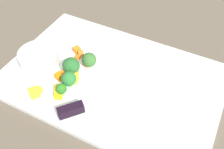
% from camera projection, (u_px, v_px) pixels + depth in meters
% --- Properties ---
extents(ground_plane, '(4.00, 4.00, 0.00)m').
position_uv_depth(ground_plane, '(112.00, 81.00, 0.65)').
color(ground_plane, brown).
extents(cutting_board, '(0.52, 0.35, 0.01)m').
position_uv_depth(cutting_board, '(112.00, 79.00, 0.65)').
color(cutting_board, white).
rests_on(cutting_board, ground_plane).
extents(prep_bowl, '(0.10, 0.10, 0.04)m').
position_uv_depth(prep_bowl, '(39.00, 58.00, 0.66)').
color(prep_bowl, white).
rests_on(prep_bowl, cutting_board).
extents(chef_knife, '(0.23, 0.26, 0.02)m').
position_uv_depth(chef_knife, '(103.00, 101.00, 0.58)').
color(chef_knife, silver).
rests_on(chef_knife, cutting_board).
extents(carrot_dice_0, '(0.01, 0.01, 0.01)m').
position_uv_depth(carrot_dice_0, '(72.00, 60.00, 0.68)').
color(carrot_dice_0, orange).
rests_on(carrot_dice_0, cutting_board).
extents(carrot_dice_1, '(0.01, 0.02, 0.01)m').
position_uv_depth(carrot_dice_1, '(75.00, 73.00, 0.65)').
color(carrot_dice_1, orange).
rests_on(carrot_dice_1, cutting_board).
extents(carrot_dice_2, '(0.02, 0.02, 0.01)m').
position_uv_depth(carrot_dice_2, '(81.00, 54.00, 0.69)').
color(carrot_dice_2, orange).
rests_on(carrot_dice_2, cutting_board).
extents(carrot_dice_3, '(0.02, 0.02, 0.01)m').
position_uv_depth(carrot_dice_3, '(59.00, 76.00, 0.64)').
color(carrot_dice_3, orange).
rests_on(carrot_dice_3, cutting_board).
extents(carrot_dice_4, '(0.02, 0.02, 0.01)m').
position_uv_depth(carrot_dice_4, '(87.00, 63.00, 0.67)').
color(carrot_dice_4, orange).
rests_on(carrot_dice_4, cutting_board).
extents(carrot_dice_5, '(0.01, 0.01, 0.01)m').
position_uv_depth(carrot_dice_5, '(78.00, 57.00, 0.69)').
color(carrot_dice_5, orange).
rests_on(carrot_dice_5, cutting_board).
extents(carrot_dice_6, '(0.02, 0.02, 0.01)m').
position_uv_depth(carrot_dice_6, '(77.00, 50.00, 0.70)').
color(carrot_dice_6, orange).
rests_on(carrot_dice_6, cutting_board).
extents(carrot_dice_7, '(0.02, 0.02, 0.02)m').
position_uv_depth(carrot_dice_7, '(66.00, 74.00, 0.64)').
color(carrot_dice_7, orange).
rests_on(carrot_dice_7, cutting_board).
extents(carrot_dice_8, '(0.02, 0.02, 0.01)m').
position_uv_depth(carrot_dice_8, '(75.00, 68.00, 0.66)').
color(carrot_dice_8, orange).
rests_on(carrot_dice_8, cutting_board).
extents(pepper_dice_0, '(0.02, 0.02, 0.01)m').
position_uv_depth(pepper_dice_0, '(58.00, 95.00, 0.60)').
color(pepper_dice_0, yellow).
rests_on(pepper_dice_0, cutting_board).
extents(pepper_dice_1, '(0.02, 0.02, 0.01)m').
position_uv_depth(pepper_dice_1, '(58.00, 89.00, 0.61)').
color(pepper_dice_1, yellow).
rests_on(pepper_dice_1, cutting_board).
extents(pepper_dice_2, '(0.02, 0.02, 0.02)m').
position_uv_depth(pepper_dice_2, '(74.00, 79.00, 0.63)').
color(pepper_dice_2, yellow).
rests_on(pepper_dice_2, cutting_board).
extents(pepper_dice_3, '(0.02, 0.02, 0.02)m').
position_uv_depth(pepper_dice_3, '(72.00, 73.00, 0.64)').
color(pepper_dice_3, yellow).
rests_on(pepper_dice_3, cutting_board).
extents(pepper_dice_4, '(0.03, 0.03, 0.02)m').
position_uv_depth(pepper_dice_4, '(34.00, 93.00, 0.60)').
color(pepper_dice_4, yellow).
rests_on(pepper_dice_4, cutting_board).
extents(pepper_dice_5, '(0.02, 0.02, 0.01)m').
position_uv_depth(pepper_dice_5, '(40.00, 90.00, 0.61)').
color(pepper_dice_5, yellow).
rests_on(pepper_dice_5, cutting_board).
extents(broccoli_floret_0, '(0.04, 0.04, 0.04)m').
position_uv_depth(broccoli_floret_0, '(69.00, 79.00, 0.61)').
color(broccoli_floret_0, '#8BB663').
rests_on(broccoli_floret_0, cutting_board).
extents(broccoli_floret_1, '(0.02, 0.02, 0.03)m').
position_uv_depth(broccoli_floret_1, '(61.00, 89.00, 0.59)').
color(broccoli_floret_1, '#89BA69').
rests_on(broccoli_floret_1, cutting_board).
extents(broccoli_floret_2, '(0.04, 0.04, 0.04)m').
position_uv_depth(broccoli_floret_2, '(71.00, 66.00, 0.64)').
color(broccoli_floret_2, '#95B95E').
rests_on(broccoli_floret_2, cutting_board).
extents(broccoli_floret_3, '(0.04, 0.04, 0.04)m').
position_uv_depth(broccoli_floret_3, '(89.00, 60.00, 0.66)').
color(broccoli_floret_3, '#92B765').
rests_on(broccoli_floret_3, cutting_board).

